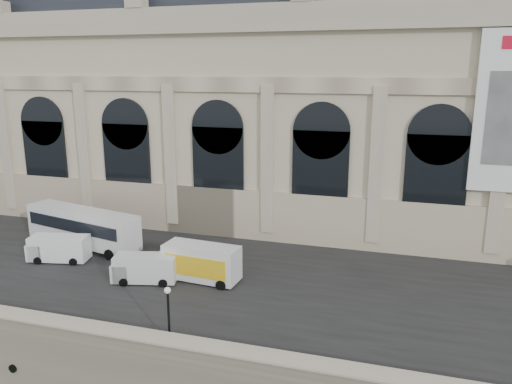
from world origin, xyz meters
The scene contains 9 objects.
quay centered at (0.00, 35.00, 3.00)m, with size 160.00×70.00×6.00m, color gray.
street centered at (0.00, 14.00, 6.03)m, with size 160.00×24.00×0.06m, color #2D2D2D.
parapet centered at (0.00, 0.60, 6.62)m, with size 160.00×1.40×1.21m.
museum centered at (-5.98, 30.86, 19.72)m, with size 69.00×18.70×29.10m.
bus_left centered at (-15.17, 15.24, 8.05)m, with size 12.64×5.29×3.65m.
van_b centered at (-5.89, 9.68, 7.14)m, with size 5.31×2.99×2.23m.
van_c centered at (-15.30, 11.52, 7.17)m, with size 5.42×2.95×2.29m.
box_truck centered at (-1.93, 11.37, 7.46)m, with size 7.38×3.05×2.91m.
lamp_right centered at (0.40, 1.71, 7.92)m, with size 0.39×0.39×3.87m.
Camera 1 is at (13.18, -22.85, 22.32)m, focal length 35.00 mm.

